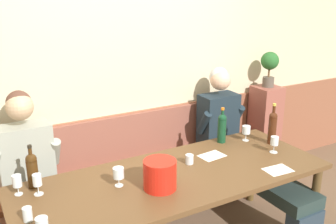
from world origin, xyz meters
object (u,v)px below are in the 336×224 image
wine_bottle_amber_mid (222,127)px  dining_table (175,184)px  ice_bucket (160,175)px  water_tumbler_left (189,159)px  wine_glass_center_rear (37,181)px  person_right_seat (38,196)px  person_left_seat (240,145)px  wine_bottle_green_tall (272,127)px  wine_glass_center_front (274,142)px  wall_bench (135,186)px  wine_glass_mid_right (42,224)px  wine_glass_mid_left (17,182)px  wine_bottle_clear_water (32,169)px  wine_glass_right_end (246,131)px  wine_glass_left_end (118,173)px  potted_plant (270,65)px  water_tumbler_right (28,215)px

wine_bottle_amber_mid → dining_table: bearing=-153.1°
ice_bucket → wine_bottle_amber_mid: 1.00m
ice_bucket → water_tumbler_left: bearing=30.5°
water_tumbler_left → wine_glass_center_rear: bearing=174.9°
person_right_seat → person_left_seat: bearing=0.2°
wine_bottle_green_tall → wine_glass_center_front: size_ratio=2.62×
wall_bench → wine_glass_mid_right: (-1.03, -1.05, 0.55)m
wine_glass_mid_left → wine_bottle_clear_water: bearing=26.4°
wine_glass_right_end → water_tumbler_left: size_ratio=1.87×
person_right_seat → wine_glass_right_end: person_right_seat is taller
person_right_seat → wine_bottle_clear_water: bearing=-123.5°
wine_glass_center_rear → wine_glass_right_end: bearing=1.6°
wine_glass_left_end → wine_bottle_amber_mid: bearing=14.6°
wine_glass_center_rear → water_tumbler_left: wine_glass_center_rear is taller
wine_bottle_clear_water → water_tumbler_left: 1.18m
wine_glass_left_end → potted_plant: size_ratio=0.36×
wine_glass_center_rear → water_tumbler_left: size_ratio=1.98×
wine_glass_mid_left → water_tumbler_left: (1.27, -0.17, -0.06)m
wine_glass_mid_left → wine_glass_left_end: bearing=-19.3°
ice_bucket → wine_glass_center_rear: size_ratio=1.56×
wine_glass_center_front → wine_bottle_green_tall: bearing=52.2°
wall_bench → dining_table: size_ratio=1.13×
person_left_seat → wine_glass_center_front: 0.47m
wine_glass_right_end → wine_glass_center_front: (0.03, -0.33, -0.00)m
person_left_seat → ice_bucket: size_ratio=5.93×
person_right_seat → wine_glass_center_rear: (-0.01, -0.15, 0.20)m
water_tumbler_right → wine_glass_mid_left: bearing=89.6°
wine_glass_mid_right → wine_glass_left_end: 0.70m
wine_bottle_green_tall → wine_glass_mid_right: bearing=-169.3°
dining_table → water_tumbler_left: (0.20, 0.12, 0.11)m
dining_table → wine_bottle_green_tall: bearing=5.6°
dining_table → water_tumbler_right: water_tumbler_right is taller
potted_plant → wine_glass_mid_right: bearing=-158.0°
ice_bucket → wine_glass_center_front: (1.14, 0.06, -0.01)m
wall_bench → wine_glass_center_rear: wall_bench is taller
dining_table → wine_bottle_amber_mid: 0.81m
wall_bench → person_right_seat: person_right_seat is taller
person_right_seat → wine_bottle_clear_water: person_right_seat is taller
dining_table → wine_bottle_clear_water: (-0.96, 0.34, 0.21)m
wine_glass_mid_right → water_tumbler_left: wine_glass_mid_right is taller
wine_glass_center_front → dining_table: bearing=176.8°
person_left_seat → wine_bottle_clear_water: (-1.91, -0.04, 0.23)m
water_tumbler_right → potted_plant: potted_plant is taller
wine_glass_right_end → person_left_seat: bearing=72.1°
person_left_seat → water_tumbler_left: (-0.75, -0.26, 0.13)m
wine_bottle_green_tall → water_tumbler_right: wine_bottle_green_tall is taller
ice_bucket → person_left_seat: bearing=23.4°
wall_bench → wine_glass_center_rear: (-0.95, -0.54, 0.56)m
dining_table → wine_glass_right_end: (0.91, 0.27, 0.17)m
wine_glass_mid_right → wine_glass_mid_left: size_ratio=0.93×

